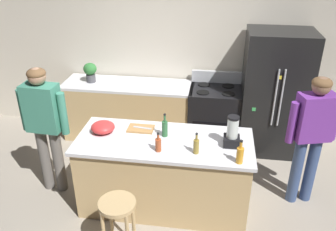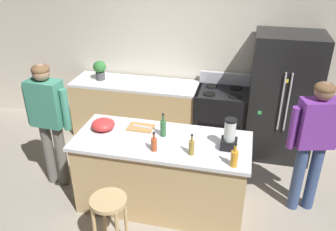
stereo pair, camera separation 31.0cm
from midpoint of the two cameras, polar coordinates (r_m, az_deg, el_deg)
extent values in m
plane|color=#9E9384|center=(4.39, -2.67, -14.18)|extent=(14.00, 14.00, 0.00)
cube|color=beige|center=(5.45, 0.91, 10.65)|extent=(8.00, 0.10, 2.70)
cube|color=tan|center=(4.12, -2.80, -9.67)|extent=(1.89, 0.77, 0.86)
cube|color=silver|center=(3.86, -2.95, -4.30)|extent=(1.95, 0.83, 0.04)
cube|color=tan|center=(5.57, -7.88, 0.63)|extent=(2.00, 0.64, 0.86)
cube|color=silver|center=(5.39, -8.18, 4.92)|extent=(2.00, 0.64, 0.04)
cube|color=black|center=(5.18, 15.27, 3.45)|extent=(0.90, 0.70, 1.80)
cylinder|color=#B7BABF|center=(4.80, 15.33, 2.71)|extent=(0.02, 0.02, 0.81)
cylinder|color=#B7BABF|center=(4.81, 16.27, 2.64)|extent=(0.02, 0.02, 0.81)
cube|color=orange|center=(4.88, 20.01, 2.45)|extent=(0.05, 0.01, 0.05)
cube|color=#3FB259|center=(4.87, 12.08, 0.96)|extent=(0.05, 0.01, 0.05)
cube|color=yellow|center=(4.71, 15.97, 5.96)|extent=(0.05, 0.01, 0.05)
cube|color=black|center=(5.34, 5.88, -0.25)|extent=(0.76, 0.64, 0.90)
cube|color=black|center=(5.08, 5.65, -2.37)|extent=(0.60, 0.01, 0.24)
cube|color=#B7BABF|center=(5.39, 6.32, 6.28)|extent=(0.76, 0.06, 0.18)
cylinder|color=black|center=(5.02, 3.97, 3.75)|extent=(0.18, 0.18, 0.01)
cylinder|color=black|center=(5.01, 8.08, 3.48)|extent=(0.18, 0.18, 0.01)
cylinder|color=black|center=(5.30, 4.25, 5.02)|extent=(0.18, 0.18, 0.01)
cylinder|color=black|center=(5.29, 8.15, 4.77)|extent=(0.18, 0.18, 0.01)
cylinder|color=#66605B|center=(4.69, -21.23, -6.65)|extent=(0.14, 0.14, 0.86)
cylinder|color=#66605B|center=(4.60, -19.31, -6.99)|extent=(0.14, 0.14, 0.86)
cube|color=#3F8C72|center=(4.31, -21.78, 1.13)|extent=(0.41, 0.24, 0.57)
cylinder|color=#3F8C72|center=(4.47, -24.38, 0.81)|extent=(0.09, 0.09, 0.51)
cylinder|color=#3F8C72|center=(4.20, -18.79, 0.24)|extent=(0.09, 0.09, 0.51)
sphere|color=tan|center=(4.17, -22.68, 5.89)|extent=(0.21, 0.21, 0.20)
ellipsoid|color=brown|center=(4.16, -22.77, 6.33)|extent=(0.22, 0.22, 0.12)
cylinder|color=#384C7A|center=(4.46, 20.42, -8.29)|extent=(0.16, 0.16, 0.87)
cylinder|color=#384C7A|center=(4.39, 18.30, -8.57)|extent=(0.16, 0.16, 0.87)
cube|color=#723399|center=(4.08, 20.86, -0.32)|extent=(0.44, 0.32, 0.54)
cylinder|color=#723399|center=(4.22, 23.77, -0.72)|extent=(0.11, 0.11, 0.49)
cylinder|color=#723399|center=(3.99, 17.56, -1.17)|extent=(0.11, 0.11, 0.49)
sphere|color=#8C664C|center=(3.93, 21.74, 4.47)|extent=(0.25, 0.25, 0.20)
ellipsoid|color=brown|center=(3.92, 21.83, 4.94)|extent=(0.26, 0.26, 0.12)
cylinder|color=tan|center=(3.45, -10.96, -14.06)|extent=(0.36, 0.36, 0.04)
cylinder|color=tan|center=(3.79, -11.68, -16.51)|extent=(0.04, 0.04, 0.63)
cylinder|color=tan|center=(3.72, -8.12, -17.04)|extent=(0.04, 0.04, 0.63)
cylinder|color=#4C4C51|center=(5.55, -14.04, 5.92)|extent=(0.14, 0.14, 0.12)
ellipsoid|color=#337A38|center=(5.50, -14.21, 7.38)|extent=(0.20, 0.20, 0.18)
cube|color=black|center=(3.76, 8.00, -4.23)|extent=(0.17, 0.17, 0.10)
cylinder|color=silver|center=(3.68, 8.16, -2.11)|extent=(0.12, 0.12, 0.22)
cylinder|color=black|center=(3.63, 8.28, -0.43)|extent=(0.12, 0.12, 0.02)
cylinder|color=orange|center=(3.48, 9.15, -6.51)|extent=(0.07, 0.07, 0.17)
cylinder|color=orange|center=(3.42, 9.30, -4.83)|extent=(0.03, 0.03, 0.07)
cylinder|color=black|center=(3.39, 9.35, -4.20)|extent=(0.03, 0.03, 0.02)
cylinder|color=#2D6638|center=(3.88, -2.82, -2.22)|extent=(0.07, 0.07, 0.18)
cylinder|color=#2D6638|center=(3.82, -2.86, -0.52)|extent=(0.03, 0.03, 0.08)
cylinder|color=black|center=(3.80, -2.87, 0.11)|extent=(0.03, 0.03, 0.02)
cylinder|color=#B24C26|center=(3.63, -4.05, -4.90)|extent=(0.06, 0.06, 0.14)
cylinder|color=#B24C26|center=(3.58, -4.10, -3.54)|extent=(0.02, 0.02, 0.06)
cylinder|color=black|center=(3.56, -4.12, -3.01)|extent=(0.03, 0.03, 0.02)
cylinder|color=olive|center=(3.59, 2.15, -5.15)|extent=(0.06, 0.06, 0.15)
cylinder|color=olive|center=(3.53, 2.18, -3.64)|extent=(0.02, 0.02, 0.07)
cylinder|color=black|center=(3.51, 2.19, -3.07)|extent=(0.03, 0.03, 0.02)
ellipsoid|color=red|center=(4.07, -12.73, -1.92)|extent=(0.27, 0.27, 0.12)
cube|color=#B7844C|center=(4.07, -6.64, -2.18)|extent=(0.30, 0.20, 0.02)
cube|color=#B7BABF|center=(4.06, -6.37, -2.04)|extent=(0.22, 0.06, 0.01)
camera|label=1|loc=(0.15, -92.20, -1.13)|focal=37.35mm
camera|label=2|loc=(0.15, 87.80, 1.13)|focal=37.35mm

